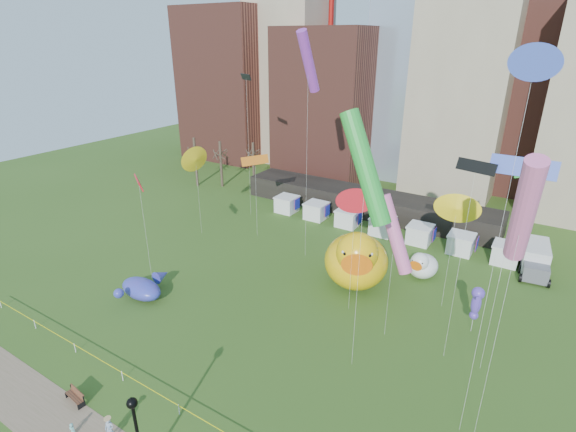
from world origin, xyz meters
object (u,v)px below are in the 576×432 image
Objects in this scene: big_duck at (356,259)px; small_duck at (422,265)px; seahorse_purple at (477,301)px; lamppost at (136,428)px; whale_inflatable at (143,288)px; box_truck at (535,258)px; woman at (110,429)px; park_bench at (76,396)px; toddler at (72,429)px; seahorse_green at (352,248)px.

big_duck reaches higher than small_duck.
lamppost is (-13.90, -24.82, 0.44)m from seahorse_purple.
small_duck is 29.45m from whale_inflatable.
small_duck is (5.40, 5.54, -1.70)m from big_duck.
box_truck is 4.21× the size of woman.
whale_inflatable is 3.36× the size of park_bench.
big_duck is 5.79× the size of woman.
park_bench is at bearing 148.05° from woman.
box_truck is at bearing 38.33° from woman.
seahorse_purple is at bearing -40.80° from small_duck.
park_bench reaches higher than toddler.
park_bench is (-9.67, -25.83, -3.40)m from seahorse_green.
seahorse_purple reaches higher than whale_inflatable.
whale_inflatable is (-17.30, -13.22, -2.20)m from big_duck.
seahorse_purple is at bearing -27.66° from seahorse_green.
small_duck is 0.61× the size of box_truck.
toddler is (-6.16, -0.65, -3.20)m from lamppost.
park_bench is at bearing -128.45° from seahorse_green.
park_bench is 3.01m from toddler.
small_duck is 0.69× the size of whale_inflatable.
toddler is at bearing -53.66° from whale_inflatable.
small_duck is 33.29m from woman.
seahorse_purple is at bearing 52.77° from park_bench.
seahorse_purple is at bearing -30.35° from big_duck.
small_duck is 9.78m from seahorse_purple.
park_bench is at bearing -135.82° from big_duck.
seahorse_green reaches higher than whale_inflatable.
big_duck is at bearing 54.17° from woman.
toddler is at bearing -106.27° from small_duck.
seahorse_purple is 0.63× the size of box_truck.
big_duck is 21.88m from whale_inflatable.
lamppost is 6.97m from toddler.
big_duck reaches higher than box_truck.
lamppost is 0.83× the size of box_truck.
park_bench is 9.19m from lamppost.
lamppost reaches higher than box_truck.
park_bench is 4.92m from woman.
lamppost is at bearing -128.75° from seahorse_purple.
seahorse_purple reaches higher than park_bench.
whale_inflatable is 17.19m from woman.
lamppost is (15.35, -13.10, 2.67)m from whale_inflatable.
seahorse_purple reaches higher than toddler.
seahorse_green is 27.03m from lamppost.
seahorse_green reaches higher than park_bench.
park_bench is at bearing 135.54° from toddler.
lamppost is at bearing -0.99° from toddler.
big_duck is 28.30m from toddler.
whale_inflatable is (-22.69, -18.76, -0.50)m from small_duck.
toddler is (9.19, -13.75, -0.53)m from whale_inflatable.
toddler is (-20.06, -25.46, -2.76)m from seahorse_purple.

